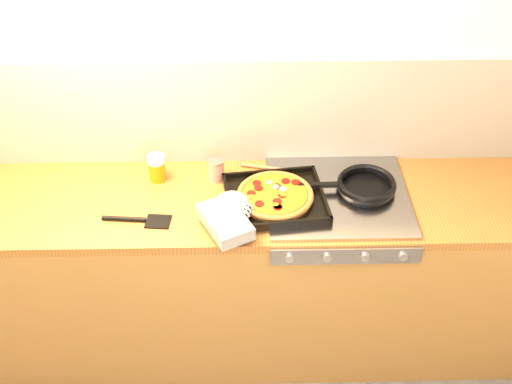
{
  "coord_description": "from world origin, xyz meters",
  "views": [
    {
      "loc": [
        0.05,
        -1.03,
        2.62
      ],
      "look_at": [
        0.1,
        1.08,
        0.95
      ],
      "focal_mm": 45.0,
      "sensor_mm": 36.0,
      "label": 1
    }
  ],
  "objects_px": {
    "tomato_can": "(216,170)",
    "pizza_on_tray": "(261,202)",
    "juice_glass": "(157,168)",
    "frying_pan": "(365,185)"
  },
  "relations": [
    {
      "from": "tomato_can",
      "to": "pizza_on_tray",
      "type": "bearing_deg",
      "value": -49.15
    },
    {
      "from": "pizza_on_tray",
      "to": "tomato_can",
      "type": "height_order",
      "value": "tomato_can"
    },
    {
      "from": "pizza_on_tray",
      "to": "juice_glass",
      "type": "distance_m",
      "value": 0.5
    },
    {
      "from": "pizza_on_tray",
      "to": "juice_glass",
      "type": "height_order",
      "value": "juice_glass"
    },
    {
      "from": "juice_glass",
      "to": "pizza_on_tray",
      "type": "bearing_deg",
      "value": -26.28
    },
    {
      "from": "pizza_on_tray",
      "to": "frying_pan",
      "type": "distance_m",
      "value": 0.46
    },
    {
      "from": "frying_pan",
      "to": "juice_glass",
      "type": "distance_m",
      "value": 0.91
    },
    {
      "from": "tomato_can",
      "to": "juice_glass",
      "type": "bearing_deg",
      "value": 179.64
    },
    {
      "from": "pizza_on_tray",
      "to": "frying_pan",
      "type": "height_order",
      "value": "pizza_on_tray"
    },
    {
      "from": "frying_pan",
      "to": "juice_glass",
      "type": "bearing_deg",
      "value": 172.84
    }
  ]
}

